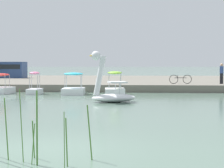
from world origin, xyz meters
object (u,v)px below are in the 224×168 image
(pedal_boat_pink, at_px, (35,88))
(parked_van, at_px, (6,69))
(pedal_boat_cyan, at_px, (74,88))
(pedal_boat_lime, at_px, (115,88))
(pedal_boat_red, at_px, (0,88))
(bicycle_parked, at_px, (180,79))
(swan_boat, at_px, (111,92))
(person_on_path, at_px, (222,73))

(pedal_boat_pink, xyz_separation_m, parked_van, (-7.99, 16.92, 1.12))
(pedal_boat_cyan, bearing_deg, pedal_boat_lime, -2.58)
(pedal_boat_red, xyz_separation_m, bicycle_parked, (13.05, 4.28, 0.50))
(pedal_boat_cyan, distance_m, pedal_boat_red, 5.34)
(pedal_boat_pink, relative_size, parked_van, 0.40)
(bicycle_parked, bearing_deg, swan_boat, -114.45)
(pedal_boat_cyan, xyz_separation_m, bicycle_parked, (7.72, 4.55, 0.45))
(swan_boat, bearing_deg, person_on_path, 52.77)
(pedal_boat_cyan, relative_size, parked_van, 0.55)
(bicycle_parked, bearing_deg, pedal_boat_lime, -135.92)
(pedal_boat_pink, bearing_deg, pedal_boat_red, 173.98)
(pedal_boat_cyan, xyz_separation_m, person_on_path, (10.91, 4.68, 0.94))
(swan_boat, bearing_deg, pedal_boat_pink, 136.12)
(pedal_boat_pink, distance_m, bicycle_parked, 11.42)
(swan_boat, bearing_deg, pedal_boat_red, 145.05)
(pedal_boat_pink, bearing_deg, pedal_boat_lime, -1.30)
(swan_boat, relative_size, pedal_boat_cyan, 1.14)
(swan_boat, height_order, pedal_boat_red, swan_boat)
(pedal_boat_lime, bearing_deg, parked_van, 128.63)
(pedal_boat_cyan, distance_m, bicycle_parked, 8.97)
(pedal_boat_red, bearing_deg, pedal_boat_cyan, -2.90)
(pedal_boat_red, relative_size, person_on_path, 1.45)
(parked_van, bearing_deg, pedal_boat_lime, -51.37)
(swan_boat, distance_m, person_on_path, 12.95)
(swan_boat, xyz_separation_m, pedal_boat_red, (-8.42, 5.89, -0.18))
(pedal_boat_pink, xyz_separation_m, person_on_path, (13.66, 4.68, 0.98))
(pedal_boat_red, bearing_deg, person_on_path, 15.18)
(pedal_boat_lime, relative_size, parked_van, 0.52)
(pedal_boat_red, bearing_deg, pedal_boat_pink, -6.02)
(pedal_boat_red, bearing_deg, pedal_boat_lime, -2.79)
(pedal_boat_cyan, xyz_separation_m, pedal_boat_pink, (-2.75, -0.00, -0.04))
(pedal_boat_lime, relative_size, pedal_boat_pink, 1.31)
(pedal_boat_lime, distance_m, person_on_path, 9.41)
(pedal_boat_lime, relative_size, pedal_boat_cyan, 0.95)
(swan_boat, height_order, pedal_boat_lime, swan_boat)
(pedal_boat_lime, distance_m, pedal_boat_red, 8.22)
(swan_boat, relative_size, pedal_boat_red, 1.21)
(swan_boat, relative_size, person_on_path, 1.74)
(pedal_boat_pink, height_order, bicycle_parked, pedal_boat_pink)
(pedal_boat_cyan, height_order, pedal_boat_red, pedal_boat_cyan)
(swan_boat, relative_size, parked_van, 0.62)
(pedal_boat_lime, xyz_separation_m, bicycle_parked, (4.83, 4.68, 0.47))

